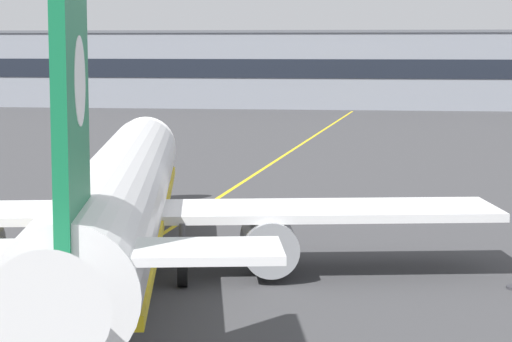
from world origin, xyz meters
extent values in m
cube|color=yellow|center=(0.00, 30.00, 0.00)|extent=(10.13, 179.75, 0.01)
cylinder|color=white|center=(-0.03, 10.54, 3.50)|extent=(10.48, 36.07, 3.80)
cone|color=white|center=(-3.65, 29.49, 3.50)|extent=(4.03, 3.23, 3.61)
cone|color=white|center=(3.61, -8.52, 3.90)|extent=(3.32, 3.28, 2.85)
cube|color=gold|center=(-0.03, 10.54, 2.46)|extent=(9.87, 33.23, 0.44)
cube|color=black|center=(-3.29, 27.63, 4.17)|extent=(3.01, 1.61, 0.60)
cube|color=white|center=(-0.14, 11.13, 2.65)|extent=(32.33, 10.72, 0.36)
cylinder|color=gray|center=(6.13, 11.31, 1.43)|extent=(2.93, 3.97, 2.30)
cylinder|color=black|center=(5.79, 13.12, 1.43)|extent=(1.95, 0.54, 1.95)
cube|color=#147042|center=(2.93, -4.98, 8.05)|extent=(1.29, 4.79, 7.20)
cylinder|color=white|center=(2.88, -4.69, 8.77)|extent=(0.88, 2.44, 2.40)
cube|color=white|center=(3.05, -5.57, 4.36)|extent=(11.33, 4.81, 0.24)
cylinder|color=#4C4C51|center=(-2.75, 24.78, 1.48)|extent=(0.24, 0.24, 1.60)
cylinder|color=black|center=(-2.75, 24.78, 0.45)|extent=(0.56, 0.96, 0.90)
cylinder|color=#4C4C51|center=(-2.21, 8.09, 1.77)|extent=(0.24, 0.24, 1.60)
cylinder|color=black|center=(-2.21, 8.09, 0.65)|extent=(0.64, 1.35, 1.30)
cylinder|color=#4C4C51|center=(2.90, 9.06, 1.77)|extent=(0.24, 0.24, 1.60)
cylinder|color=black|center=(2.90, 9.06, 0.65)|extent=(0.64, 1.35, 1.30)
cone|color=orange|center=(1.20, 26.34, 0.28)|extent=(0.36, 0.36, 0.55)
cylinder|color=white|center=(1.20, 26.34, 0.30)|extent=(0.23, 0.23, 0.07)
cube|color=orange|center=(1.20, 26.34, 0.01)|extent=(0.44, 0.44, 0.03)
cube|color=gray|center=(0.56, 128.38, 5.68)|extent=(123.84, 12.00, 11.36)
cube|color=black|center=(0.56, 122.33, 6.08)|extent=(118.88, 0.12, 2.80)
cube|color=#595C63|center=(0.56, 128.38, 11.56)|extent=(124.24, 12.40, 0.40)
camera|label=1|loc=(11.39, -31.20, 9.75)|focal=72.87mm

